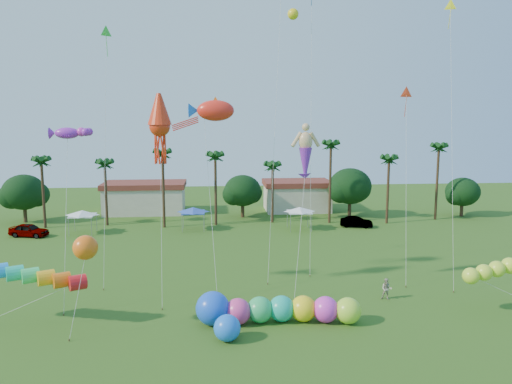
{
  "coord_description": "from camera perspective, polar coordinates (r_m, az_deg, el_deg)",
  "views": [
    {
      "loc": [
        -3.27,
        -28.06,
        14.67
      ],
      "look_at": [
        0.0,
        10.0,
        9.0
      ],
      "focal_mm": 35.0,
      "sensor_mm": 36.0,
      "label": 1
    }
  ],
  "objects": [
    {
      "name": "buildings_row",
      "position": [
        79.09,
        -4.72,
        -0.81
      ],
      "size": [
        35.0,
        7.0,
        4.0
      ],
      "color": "beige",
      "rests_on": "ground"
    },
    {
      "name": "spectator_b",
      "position": [
        42.71,
        14.7,
        -10.68
      ],
      "size": [
        1.03,
        0.92,
        1.76
      ],
      "primitive_type": "imported",
      "rotation": [
        0.0,
        0.0,
        -0.35
      ],
      "color": "#A9A18C",
      "rests_on": "ground"
    },
    {
      "name": "orange_ball_kite",
      "position": [
        35.8,
        -18.92,
        -6.03
      ],
      "size": [
        1.88,
        2.29,
        6.85
      ],
      "color": "orange",
      "rests_on": "ground"
    },
    {
      "name": "fish_kite",
      "position": [
        43.53,
        -4.64,
        9.26
      ],
      "size": [
        5.05,
        6.35,
        16.32
      ],
      "color": "#FB2A1B",
      "rests_on": "ground"
    },
    {
      "name": "delta_kite_green",
      "position": [
        48.03,
        -16.75,
        16.62
      ],
      "size": [
        1.12,
        5.04,
        22.81
      ],
      "color": "green",
      "rests_on": "ground"
    },
    {
      "name": "rainbow_tube",
      "position": [
        38.21,
        -22.66,
        -9.6
      ],
      "size": [
        9.43,
        3.41,
        3.81
      ],
      "color": "red",
      "rests_on": "ground"
    },
    {
      "name": "car_a",
      "position": [
        68.54,
        -24.53,
        -3.99
      ],
      "size": [
        5.17,
        3.09,
        1.65
      ],
      "primitive_type": "imported",
      "rotation": [
        0.0,
        0.0,
        1.32
      ],
      "color": "#4C4C54",
      "rests_on": "ground"
    },
    {
      "name": "squid_kite",
      "position": [
        40.81,
        -10.95,
        7.4
      ],
      "size": [
        2.49,
        4.66,
        16.74
      ],
      "color": "red",
      "rests_on": "ground"
    },
    {
      "name": "tree_line",
      "position": [
        73.13,
        0.51,
        0.27
      ],
      "size": [
        69.46,
        8.91,
        11.0
      ],
      "color": "#3A2819",
      "rests_on": "ground"
    },
    {
      "name": "caterpillar_inflatable",
      "position": [
        36.92,
        1.87,
        -13.26
      ],
      "size": [
        11.94,
        2.83,
        2.43
      ],
      "rotation": [
        0.0,
        0.0,
        -0.05
      ],
      "color": "#EC3E90",
      "rests_on": "ground"
    },
    {
      "name": "delta_kite_yellow",
      "position": [
        49.02,
        21.35,
        18.57
      ],
      "size": [
        1.17,
        4.96,
        24.92
      ],
      "color": "yellow",
      "rests_on": "ground"
    },
    {
      "name": "car_b",
      "position": [
        69.12,
        11.4,
        -3.38
      ],
      "size": [
        4.58,
        2.55,
        1.43
      ],
      "primitive_type": "imported",
      "rotation": [
        0.0,
        0.0,
        1.32
      ],
      "color": "#4C4C54",
      "rests_on": "ground"
    },
    {
      "name": "lobster_kite",
      "position": [
        42.44,
        -20.77,
        6.3
      ],
      "size": [
        3.42,
        5.21,
        14.14
      ],
      "color": "purple",
      "rests_on": "ground"
    },
    {
      "name": "blue_ball",
      "position": [
        34.3,
        -3.32,
        -15.25
      ],
      "size": [
        1.8,
        1.8,
        1.8
      ],
      "primitive_type": "sphere",
      "color": "#1C6EFF",
      "rests_on": "ground"
    },
    {
      "name": "ground",
      "position": [
        31.84,
        1.63,
        -19.0
      ],
      "size": [
        160.0,
        160.0,
        0.0
      ],
      "primitive_type": "plane",
      "color": "#285116",
      "rests_on": "ground"
    },
    {
      "name": "tent_row",
      "position": [
        65.55,
        -7.22,
        -2.1
      ],
      "size": [
        31.0,
        4.0,
        0.6
      ],
      "color": "white",
      "rests_on": "ground"
    },
    {
      "name": "green_worm",
      "position": [
        41.2,
        23.34,
        -8.79
      ],
      "size": [
        9.68,
        3.8,
        3.7
      ],
      "color": "#C8ED34",
      "rests_on": "ground"
    },
    {
      "name": "merman_kite",
      "position": [
        42.18,
        5.67,
        4.24
      ],
      "size": [
        2.59,
        4.66,
        13.85
      ],
      "color": "#DFB37E",
      "rests_on": "ground"
    },
    {
      "name": "delta_kite_red",
      "position": [
        48.89,
        16.8,
        10.49
      ],
      "size": [
        1.9,
        5.1,
        17.59
      ],
      "color": "red",
      "rests_on": "ground"
    }
  ]
}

